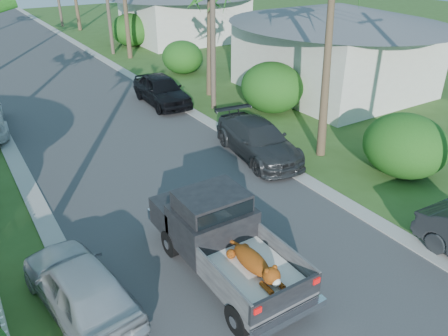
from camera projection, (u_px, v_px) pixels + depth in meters
ground at (298, 304)px, 10.41m from camera, size 120.00×120.00×0.00m
road at (48, 72)px, 29.10m from camera, size 8.00×100.00×0.02m
curb_right at (111, 63)px, 31.16m from camera, size 0.60×100.00×0.06m
pickup_truck at (218, 233)px, 11.25m from camera, size 1.98×5.12×2.06m
parked_car_rm at (258, 140)px, 17.35m from camera, size 2.56×5.03×1.40m
parked_car_rf at (161, 90)px, 23.00m from camera, size 2.00×4.61×1.55m
parked_car_ln at (80, 286)px, 9.97m from camera, size 2.13×4.18×1.36m
shrub_r_a at (405, 145)px, 15.78m from camera, size 2.80×3.08×2.30m
shrub_r_b at (272, 87)px, 21.81m from camera, size 3.00×3.30×2.50m
shrub_r_c at (182, 57)px, 28.49m from camera, size 2.60×2.86×2.10m
shrub_r_d at (131, 30)px, 36.10m from camera, size 3.20×3.52×2.60m
house_right_near at (334, 52)px, 24.61m from camera, size 8.00×9.00×4.80m
house_right_far at (184, 15)px, 38.12m from camera, size 9.00×8.00×4.60m
utility_pole_b at (213, 16)px, 20.72m from camera, size 1.60×0.26×9.00m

